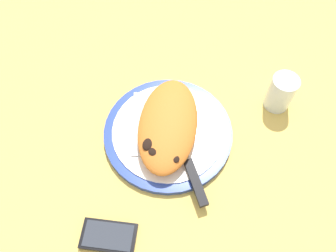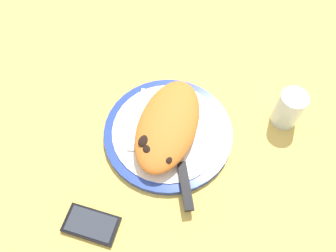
{
  "view_description": "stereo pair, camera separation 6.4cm",
  "coord_description": "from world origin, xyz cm",
  "views": [
    {
      "loc": [
        37.75,
        7.64,
        70.75
      ],
      "look_at": [
        0.0,
        0.0,
        3.89
      ],
      "focal_mm": 35.66,
      "sensor_mm": 36.0,
      "label": 1
    },
    {
      "loc": [
        35.96,
        13.79,
        70.75
      ],
      "look_at": [
        0.0,
        0.0,
        3.89
      ],
      "focal_mm": 35.66,
      "sensor_mm": 36.0,
      "label": 2
    }
  ],
  "objects": [
    {
      "name": "ground_plane",
      "position": [
        0.0,
        0.0,
        -1.5
      ],
      "size": [
        150.0,
        150.0,
        3.0
      ],
      "primitive_type": "cube",
      "color": "#DBB756"
    },
    {
      "name": "plate",
      "position": [
        0.0,
        0.0,
        0.91
      ],
      "size": [
        30.61,
        30.61,
        1.89
      ],
      "color": "#233D99",
      "rests_on": "ground_plane"
    },
    {
      "name": "calzone",
      "position": [
        0.51,
        -0.05,
        4.6
      ],
      "size": [
        26.24,
        15.07,
        5.39
      ],
      "color": "orange",
      "rests_on": "plate"
    },
    {
      "name": "fork",
      "position": [
        1.26,
        -7.57,
        2.09
      ],
      "size": [
        17.49,
        5.81,
        0.4
      ],
      "color": "silver",
      "rests_on": "plate"
    },
    {
      "name": "knife",
      "position": [
        8.83,
        6.88,
        2.38
      ],
      "size": [
        23.15,
        13.77,
        1.2
      ],
      "color": "silver",
      "rests_on": "plate"
    },
    {
      "name": "smartphone",
      "position": [
        25.97,
        -7.12,
        0.56
      ],
      "size": [
        7.04,
        11.71,
        1.16
      ],
      "color": "black",
      "rests_on": "ground_plane"
    },
    {
      "name": "water_glass",
      "position": [
        -14.14,
        25.09,
        4.1
      ],
      "size": [
        6.4,
        6.4,
        9.53
      ],
      "color": "silver",
      "rests_on": "ground_plane"
    }
  ]
}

